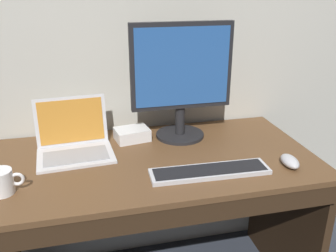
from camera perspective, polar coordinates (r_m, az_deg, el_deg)
name	(u,v)px	position (r m, az deg, el deg)	size (l,w,h in m)	color
desk	(153,206)	(1.69, -2.30, -12.41)	(1.40, 0.71, 0.78)	brown
laptop_silver	(74,142)	(1.65, -14.49, -2.39)	(0.34, 0.29, 0.23)	silver
external_monitor	(181,76)	(1.68, 2.12, 7.77)	(0.47, 0.23, 0.55)	black
wired_keyboard	(210,171)	(1.46, 6.55, -7.06)	(0.48, 0.13, 0.02)	#BCBCC1
computer_mouse	(290,161)	(1.58, 18.51, -5.25)	(0.06, 0.12, 0.04)	#B7B7BC
external_drive_box	(132,134)	(1.74, -5.64, -1.29)	(0.16, 0.12, 0.06)	silver
coffee_mug	(1,182)	(1.43, -24.61, -7.96)	(0.13, 0.09, 0.09)	white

